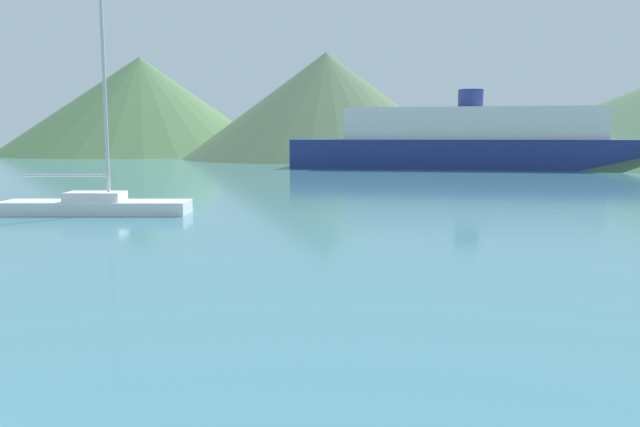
# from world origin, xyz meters

# --- Properties ---
(sailboat_inner) EXTENTS (6.69, 3.45, 7.67)m
(sailboat_inner) POSITION_xyz_m (-10.93, 20.82, 0.35)
(sailboat_inner) COLOR white
(sailboat_inner) RESTS_ON ground_plane
(ferry_distant) EXTENTS (31.12, 12.72, 6.74)m
(ferry_distant) POSITION_xyz_m (-0.88, 58.45, 2.27)
(ferry_distant) COLOR navy
(ferry_distant) RESTS_ON ground_plane
(hill_west) EXTENTS (42.07, 42.07, 14.72)m
(hill_west) POSITION_xyz_m (-51.99, 86.05, 7.36)
(hill_west) COLOR #476B42
(hill_west) RESTS_ON ground_plane
(hill_central) EXTENTS (35.53, 35.53, 13.07)m
(hill_central) POSITION_xyz_m (-19.80, 77.57, 6.53)
(hill_central) COLOR #4C6647
(hill_central) RESTS_ON ground_plane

